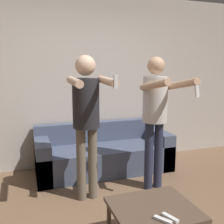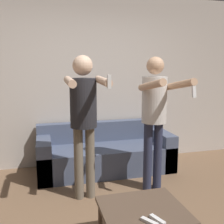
# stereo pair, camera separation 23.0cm
# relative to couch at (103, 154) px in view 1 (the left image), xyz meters

# --- Properties ---
(wall_back) EXTENTS (6.40, 0.06, 2.70)m
(wall_back) POSITION_rel_couch_xyz_m (-0.18, 0.43, 1.10)
(wall_back) COLOR beige
(wall_back) RESTS_ON ground_plane
(couch) EXTENTS (2.02, 0.78, 0.71)m
(couch) POSITION_rel_couch_xyz_m (0.00, 0.00, 0.00)
(couch) COLOR #4C5670
(couch) RESTS_ON ground_plane
(person_standing_left) EXTENTS (0.43, 0.70, 1.71)m
(person_standing_left) POSITION_rel_couch_xyz_m (-0.44, -0.81, 0.82)
(person_standing_left) COLOR #6B6051
(person_standing_left) RESTS_ON ground_plane
(person_standing_right) EXTENTS (0.43, 0.77, 1.70)m
(person_standing_right) POSITION_rel_couch_xyz_m (0.44, -0.81, 0.81)
(person_standing_right) COLOR #282D47
(person_standing_right) RESTS_ON ground_plane
(coffee_table) EXTENTS (0.71, 0.63, 0.39)m
(coffee_table) POSITION_rel_couch_xyz_m (-0.10, -1.84, 0.09)
(coffee_table) COLOR brown
(coffee_table) RESTS_ON ground_plane
(remote_near) EXTENTS (0.11, 0.15, 0.02)m
(remote_near) POSITION_rel_couch_xyz_m (-0.13, -2.05, 0.15)
(remote_near) COLOR white
(remote_near) RESTS_ON coffee_table
(remote_far) EXTENTS (0.09, 0.15, 0.02)m
(remote_far) POSITION_rel_couch_xyz_m (-0.06, -2.04, 0.15)
(remote_far) COLOR white
(remote_far) RESTS_ON coffee_table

